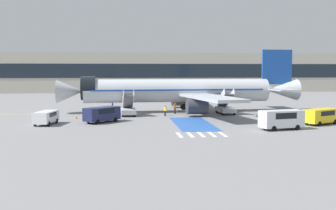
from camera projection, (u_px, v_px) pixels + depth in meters
ground_plane at (182, 111)px, 67.29m from camera, size 600.00×600.00×0.00m
apron_leadline_yellow at (178, 112)px, 66.43m from camera, size 75.04×3.28×0.01m
apron_stand_patch_blue at (193, 124)px, 51.50m from camera, size 4.74×13.80×0.01m
apron_walkway_bar_0 at (179, 135)px, 42.64m from camera, size 0.44×3.60×0.01m
apron_walkway_bar_1 at (190, 135)px, 42.77m from camera, size 0.44×3.60×0.01m
apron_walkway_bar_2 at (201, 134)px, 42.90m from camera, size 0.44×3.60×0.01m
apron_walkway_bar_3 at (212, 134)px, 43.03m from camera, size 0.44×3.60×0.01m
apron_walkway_bar_4 at (222, 134)px, 43.16m from camera, size 0.44×3.60×0.01m
airliner at (182, 91)px, 66.22m from camera, size 41.26×34.43×10.56m
boarding_stairs_forward at (128, 109)px, 60.66m from camera, size 2.40×5.30×4.10m
boarding_stairs_aft at (225, 108)px, 62.98m from camera, size 2.40×5.30×4.16m
fuel_tanker at (204, 93)px, 91.84m from camera, size 4.05×10.98×3.26m
service_van_0 at (46, 116)px, 50.55m from camera, size 2.67×4.83×1.73m
service_van_1 at (281, 118)px, 46.24m from camera, size 5.45×2.97×2.30m
service_van_2 at (102, 113)px, 52.66m from camera, size 4.98×4.95×2.06m
service_van_3 at (321, 115)px, 50.79m from camera, size 5.57×4.19×2.01m
baggage_cart at (265, 115)px, 59.21m from camera, size 2.92×2.18×0.87m
ground_crew_0 at (175, 107)px, 62.97m from camera, size 0.45×0.27×1.80m
ground_crew_1 at (165, 110)px, 59.95m from camera, size 0.48×0.45×1.66m
traffic_cone_0 at (76, 117)px, 56.82m from camera, size 0.41×0.41×0.46m
traffic_cone_1 at (282, 115)px, 59.15m from camera, size 0.56×0.56×0.62m
terminal_building at (173, 73)px, 128.38m from camera, size 126.27×12.10×12.36m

